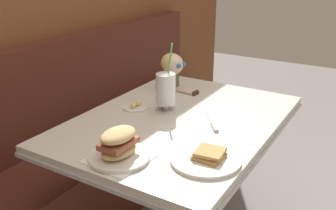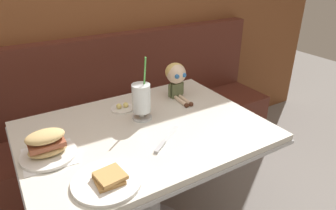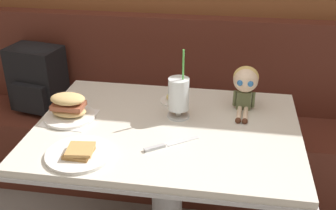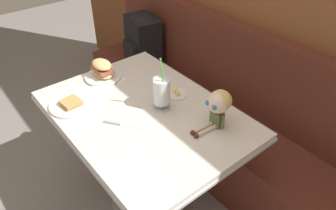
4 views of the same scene
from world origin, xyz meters
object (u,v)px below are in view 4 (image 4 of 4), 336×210
(sandwich_plate, at_px, (103,71))
(butter_saucer, at_px, (176,94))
(milkshake_glass, at_px, (162,93))
(butter_knife, at_px, (119,124))
(toast_plate, at_px, (72,104))
(backpack, at_px, (142,38))
(seated_doll, at_px, (218,104))

(sandwich_plate, xyz_separation_m, butter_saucer, (0.42, 0.23, -0.04))
(milkshake_glass, bearing_deg, butter_knife, -96.08)
(toast_plate, height_order, backpack, backpack)
(milkshake_glass, bearing_deg, toast_plate, -131.48)
(butter_saucer, bearing_deg, butter_knife, -87.29)
(toast_plate, distance_m, sandwich_plate, 0.31)
(milkshake_glass, distance_m, backpack, 1.06)
(sandwich_plate, relative_size, seated_doll, 1.00)
(milkshake_glass, height_order, seated_doll, milkshake_glass)
(toast_plate, xyz_separation_m, sandwich_plate, (-0.14, 0.27, 0.03))
(sandwich_plate, height_order, backpack, sandwich_plate)
(butter_saucer, xyz_separation_m, backpack, (-0.87, 0.37, -0.09))
(seated_doll, bearing_deg, backpack, 162.10)
(toast_plate, xyz_separation_m, butter_knife, (0.29, 0.11, -0.01))
(toast_plate, relative_size, seated_doll, 1.13)
(butter_knife, bearing_deg, butter_saucer, 92.71)
(milkshake_glass, bearing_deg, seated_doll, 24.33)
(seated_doll, bearing_deg, toast_plate, -140.85)
(butter_saucer, height_order, backpack, backpack)
(milkshake_glass, relative_size, sandwich_plate, 1.43)
(toast_plate, distance_m, seated_doll, 0.78)
(toast_plate, xyz_separation_m, seated_doll, (0.60, 0.49, 0.12))
(butter_saucer, distance_m, seated_doll, 0.35)
(sandwich_plate, distance_m, butter_saucer, 0.48)
(butter_saucer, relative_size, seated_doll, 0.54)
(toast_plate, distance_m, backpack, 1.06)
(butter_saucer, bearing_deg, sandwich_plate, -151.31)
(butter_saucer, relative_size, backpack, 0.30)
(backpack, bearing_deg, toast_plate, -55.80)
(sandwich_plate, distance_m, backpack, 0.76)
(milkshake_glass, xyz_separation_m, butter_knife, (-0.03, -0.25, -0.09))
(milkshake_glass, xyz_separation_m, sandwich_plate, (-0.46, -0.09, -0.05))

